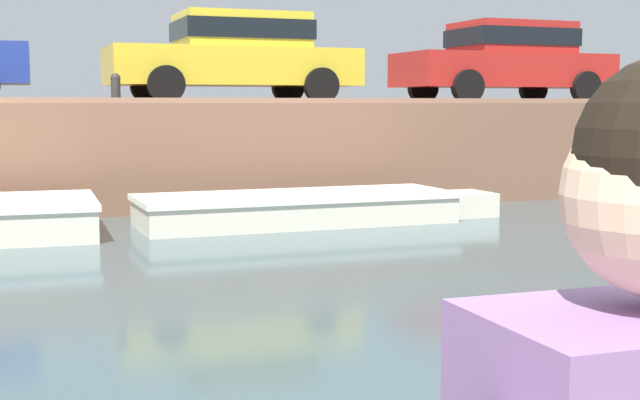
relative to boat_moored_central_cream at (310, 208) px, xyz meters
The scene contains 7 objects.
ground_plane 4.93m from the boat_moored_central_cream, 110.19° to the right, with size 400.00×400.00×0.00m, color #3D5156.
far_quay_wall 4.91m from the boat_moored_central_cream, 110.44° to the left, with size 60.00×6.00×1.69m, color brown.
far_wall_coping 2.83m from the boat_moored_central_cream, 135.29° to the left, with size 60.00×0.24×0.08m, color #9F6C52.
boat_moored_central_cream is the anchor object (origin of this frame).
car_centre_yellow 4.13m from the boat_moored_central_cream, 94.24° to the left, with size 4.30×2.08×1.54m.
car_right_inner_red 6.56m from the boat_moored_central_cream, 33.79° to the left, with size 4.20×2.02×1.54m.
mooring_bollard_mid 3.51m from the boat_moored_central_cream, 143.71° to the left, with size 0.15×0.15×0.45m.
Camera 1 is at (-2.17, -1.06, 1.68)m, focal length 50.00 mm.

